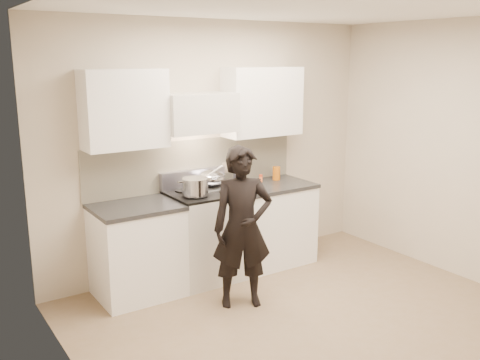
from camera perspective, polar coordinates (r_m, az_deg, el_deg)
name	(u,v)px	position (r m, az deg, el deg)	size (l,w,h in m)	color
ground_plane	(316,323)	(4.97, 8.11, -14.84)	(4.00, 4.00, 0.00)	#816C55
room_shell	(289,140)	(4.70, 5.20, 4.25)	(4.04, 3.54, 2.70)	beige
stove	(206,235)	(5.69, -3.62, -5.85)	(0.76, 0.65, 0.96)	silver
counter_right	(269,223)	(6.12, 3.16, -4.59)	(0.92, 0.67, 0.92)	white
counter_left	(137,250)	(5.37, -10.92, -7.37)	(0.82, 0.67, 0.92)	white
wok	(211,178)	(5.72, -3.16, 0.22)	(0.32, 0.38, 0.26)	#AFB1BE
stock_pot	(195,187)	(5.35, -4.81, -0.71)	(0.37, 0.27, 0.17)	#AFB1BE
utensil_crock	(239,175)	(5.93, -0.12, 0.52)	(0.13, 0.13, 0.35)	#A8A7BE
spice_jar	(261,178)	(6.07, 2.24, 0.19)	(0.04, 0.04, 0.09)	orange
oil_glass	(276,173)	(6.19, 3.91, 0.73)	(0.09, 0.09, 0.15)	#C3600D
person	(242,227)	(4.98, 0.25, -5.08)	(0.56, 0.37, 1.53)	black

